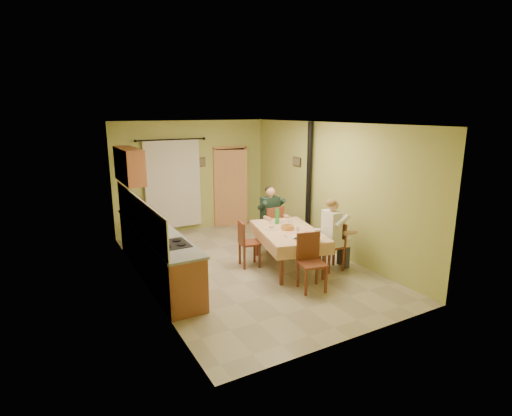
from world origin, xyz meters
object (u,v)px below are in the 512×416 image
chair_far (271,236)px  man_right (333,226)px  dining_table (288,248)px  chair_right (332,255)px  man_far (271,211)px  chair_near (311,274)px  stove_flue (308,201)px  chair_left (249,252)px

chair_far → man_right: 1.76m
dining_table → chair_right: (0.67, -0.54, -0.09)m
dining_table → man_far: man_far is taller
dining_table → chair_near: 1.10m
dining_table → chair_right: bearing=-25.3°
chair_far → man_far: (-0.00, 0.01, 0.59)m
chair_near → stove_flue: bearing=-112.0°
chair_far → chair_near: size_ratio=1.01×
chair_far → chair_right: size_ratio=1.05×
chair_near → man_far: (0.48, 2.17, 0.59)m
chair_far → chair_near: (-0.48, -2.15, -0.00)m
stove_flue → man_far: bearing=174.6°
dining_table → man_right: size_ratio=1.46×
stove_flue → man_right: bearing=-109.4°
chair_near → stove_flue: 2.63m
chair_far → man_right: man_right is taller
man_far → stove_flue: bearing=-6.0°
dining_table → chair_far: bearing=89.9°
chair_near → chair_right: 1.05m
chair_left → man_right: man_right is taller
chair_near → dining_table: bearing=-89.6°
chair_right → chair_left: (-1.34, 0.94, -0.00)m
dining_table → chair_right: 0.87m
dining_table → chair_left: (-0.66, 0.41, -0.09)m
man_right → dining_table: bearing=56.5°
chair_right → man_far: (-0.42, 1.63, 0.59)m
man_far → man_right: size_ratio=1.00×
man_right → chair_left: bearing=60.1°
dining_table → man_far: bearing=90.1°
chair_far → chair_left: (-0.92, -0.67, -0.00)m
chair_near → chair_right: size_ratio=1.05×
chair_left → dining_table: bearing=68.6°
chair_left → man_right: bearing=64.7°
dining_table → chair_far: (0.25, 1.08, -0.09)m
dining_table → chair_left: bearing=161.8°
chair_near → man_right: 1.20m
chair_far → stove_flue: stove_flue is taller
stove_flue → chair_left: bearing=-162.3°
chair_near → man_right: size_ratio=0.71×
chair_left → man_far: 1.29m
chair_far → chair_near: 2.21m
chair_left → stove_flue: stove_flue is taller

